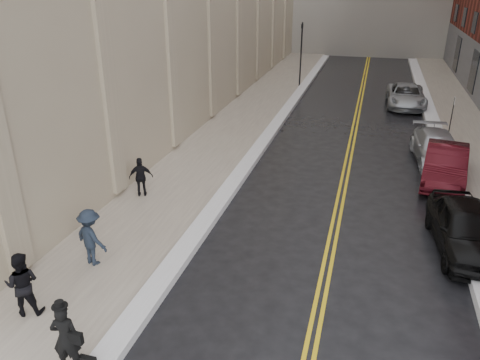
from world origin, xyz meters
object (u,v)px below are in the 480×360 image
Objects in this scene: pedestrian_a at (22,284)px; pedestrian_b at (91,237)px; car_silver_near at (437,148)px; pedestrian_main at (66,338)px; pedestrian_c at (141,177)px; car_black at (466,228)px; car_silver_far at (406,96)px; car_maroon at (445,164)px.

pedestrian_a is 2.64m from pedestrian_b.
car_silver_near is 2.86× the size of pedestrian_main.
pedestrian_c is at bearing -108.64° from pedestrian_a.
pedestrian_b is 5.05m from pedestrian_c.
pedestrian_a is 0.98× the size of pedestrian_b.
pedestrian_main reaches higher than car_black.
car_black reaches higher than car_silver_far.
pedestrian_a is (-10.75, -26.45, 0.30)m from car_silver_far.
car_silver_near is at bearing -148.98° from pedestrian_a.
pedestrian_c is (-11.13, -18.86, 0.21)m from car_silver_far.
car_maroon is 0.90× the size of car_silver_far.
pedestrian_b is (-11.48, -4.34, 0.27)m from car_black.
pedestrian_a is at bearing 67.91° from pedestrian_c.
car_maroon is 13.55m from car_silver_far.
car_black is 2.61× the size of pedestrian_a.
car_silver_near is 11.11m from car_silver_far.
car_black is 19.53m from car_silver_far.
pedestrian_a reaches higher than pedestrian_main.
car_black is at bearing -82.09° from car_maroon.
car_maroon is 3.00× the size of pedestrian_c.
pedestrian_main is at bearing -144.42° from car_black.
pedestrian_main is 0.96× the size of pedestrian_a.
car_maroon is (0.00, 6.00, -0.00)m from car_black.
car_black is 0.97× the size of car_maroon.
pedestrian_b reaches higher than pedestrian_c.
car_silver_far is at bearing 88.03° from car_black.
car_silver_far is 21.90m from pedestrian_c.
car_silver_far is at bearing -145.53° from pedestrian_c.
pedestrian_c is (-0.81, 4.98, -0.11)m from pedestrian_b.
car_maroon reaches higher than car_silver_far.
car_black is 12.28m from pedestrian_b.
car_maroon is at bearing -140.73° from pedestrian_main.
car_silver_near is 19.39m from pedestrian_a.
pedestrian_c is at bearing -121.86° from car_silver_far.
car_silver_far is at bearing -123.79° from pedestrian_main.
pedestrian_c reaches higher than car_silver_near.
pedestrian_c is (-12.29, -5.36, 0.16)m from car_maroon.
pedestrian_main is (-9.50, -16.78, 0.30)m from car_silver_near.
pedestrian_a reaches higher than car_silver_far.
car_silver_near is at bearing -112.92° from pedestrian_b.
car_silver_far is 29.10m from pedestrian_main.
car_maroon is 0.98× the size of car_silver_near.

